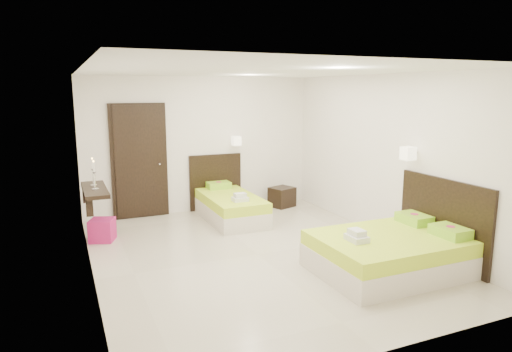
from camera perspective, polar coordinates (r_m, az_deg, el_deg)
name	(u,v)px	position (r m, az deg, el deg)	size (l,w,h in m)	color
floor	(258,254)	(6.71, 0.24, -9.78)	(5.50, 5.50, 0.00)	#BFB59E
bed_single	(229,204)	(8.45, -3.37, -3.58)	(1.06, 1.76, 1.45)	beige
bed_double	(393,250)	(6.32, 16.79, -8.87)	(1.87, 1.59, 1.54)	beige
nightstand	(282,197)	(9.34, 3.26, -2.63)	(0.45, 0.40, 0.40)	black
ottoman	(102,230)	(7.63, -18.66, -6.41)	(0.35, 0.35, 0.35)	#A21558
door	(139,162)	(8.65, -14.37, 1.74)	(1.02, 0.15, 2.14)	black
console_shelf	(94,190)	(7.52, -19.59, -1.67)	(0.35, 1.20, 0.78)	black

